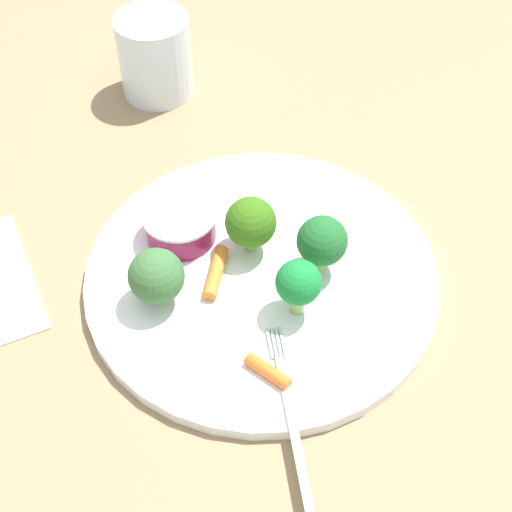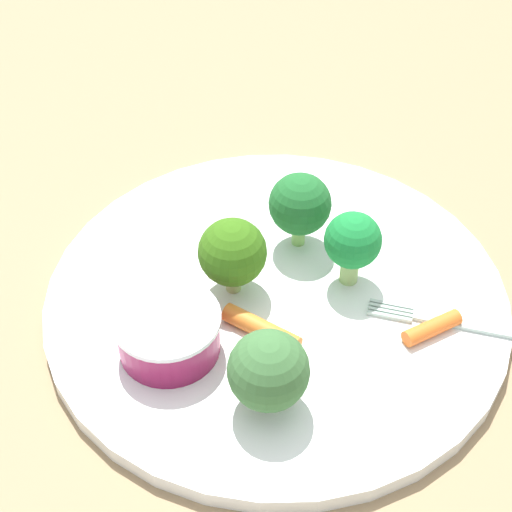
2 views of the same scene
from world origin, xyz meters
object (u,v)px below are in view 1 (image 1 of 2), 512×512
object	(u,v)px
carrot_stick_1	(216,272)
broccoli_floret_1	(299,284)
fork	(291,419)
drinking_glass	(155,56)
broccoli_floret_3	(322,241)
sauce_cup	(180,225)
plate	(262,276)
carrot_stick_0	(268,371)
broccoli_floret_2	(157,277)
broccoli_floret_0	(254,222)

from	to	relation	value
carrot_stick_1	broccoli_floret_1	bearing A→B (deg)	-46.15
fork	broccoli_floret_1	bearing A→B (deg)	66.45
fork	drinking_glass	distance (m)	0.42
broccoli_floret_3	carrot_stick_1	xyz separation A→B (m)	(-0.09, 0.02, -0.03)
broccoli_floret_3	fork	distance (m)	0.15
sauce_cup	plate	bearing A→B (deg)	-49.23
plate	broccoli_floret_1	bearing A→B (deg)	-73.76
carrot_stick_0	fork	size ratio (longest dim) A/B	0.24
plate	sauce_cup	world-z (taller)	sauce_cup
broccoli_floret_1	broccoli_floret_2	distance (m)	0.11
broccoli_floret_3	carrot_stick_1	distance (m)	0.09
carrot_stick_0	carrot_stick_1	size ratio (longest dim) A/B	0.75
sauce_cup	broccoli_floret_0	world-z (taller)	broccoli_floret_0
sauce_cup	drinking_glass	bearing A→B (deg)	80.93
broccoli_floret_2	broccoli_floret_3	bearing A→B (deg)	-5.01
sauce_cup	fork	world-z (taller)	sauce_cup
broccoli_floret_1	carrot_stick_1	xyz separation A→B (m)	(-0.05, 0.05, -0.03)
broccoli_floret_1	drinking_glass	distance (m)	0.33
broccoli_floret_1	carrot_stick_0	world-z (taller)	broccoli_floret_1
fork	broccoli_floret_0	bearing A→B (deg)	80.14
carrot_stick_0	carrot_stick_1	world-z (taller)	carrot_stick_1
carrot_stick_0	carrot_stick_1	distance (m)	0.10
plate	broccoli_floret_0	xyz separation A→B (m)	(0.00, 0.03, 0.04)
drinking_glass	plate	bearing A→B (deg)	-86.59
plate	broccoli_floret_3	distance (m)	0.06
broccoli_floret_1	broccoli_floret_3	bearing A→B (deg)	45.21
sauce_cup	broccoli_floret_3	distance (m)	0.13
sauce_cup	carrot_stick_0	size ratio (longest dim) A/B	1.63
broccoli_floret_0	fork	size ratio (longest dim) A/B	0.33
broccoli_floret_0	broccoli_floret_3	distance (m)	0.06
carrot_stick_0	drinking_glass	distance (m)	0.38
broccoli_floret_1	plate	bearing A→B (deg)	106.24
carrot_stick_0	broccoli_floret_3	bearing A→B (deg)	47.62
broccoli_floret_0	broccoli_floret_3	xyz separation A→B (m)	(0.04, -0.04, 0.00)
broccoli_floret_3	plate	bearing A→B (deg)	165.37
broccoli_floret_1	sauce_cup	bearing A→B (deg)	121.62
plate	fork	distance (m)	0.14
plate	drinking_glass	xyz separation A→B (m)	(-0.02, 0.28, 0.04)
plate	drinking_glass	bearing A→B (deg)	93.41
sauce_cup	drinking_glass	distance (m)	0.23
broccoli_floret_1	drinking_glass	xyz separation A→B (m)	(-0.03, 0.33, -0.00)
broccoli_floret_0	fork	xyz separation A→B (m)	(-0.03, -0.16, -0.03)
broccoli_floret_0	broccoli_floret_3	bearing A→B (deg)	-42.08
broccoli_floret_0	drinking_glass	distance (m)	0.26
broccoli_floret_1	fork	xyz separation A→B (m)	(-0.04, -0.09, -0.03)
sauce_cup	drinking_glass	world-z (taller)	drinking_glass
broccoli_floret_1	broccoli_floret_3	size ratio (longest dim) A/B	0.96
plate	carrot_stick_0	xyz separation A→B (m)	(-0.03, -0.10, 0.01)
carrot_stick_0	carrot_stick_1	bearing A→B (deg)	94.90
broccoli_floret_1	carrot_stick_0	distance (m)	0.07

